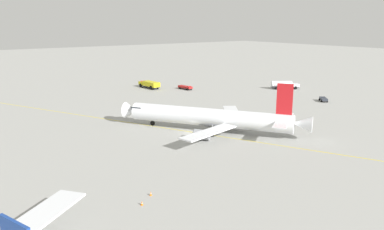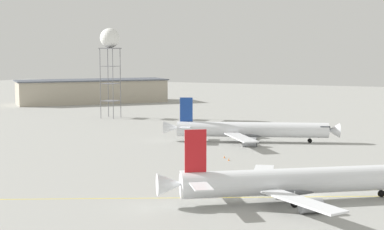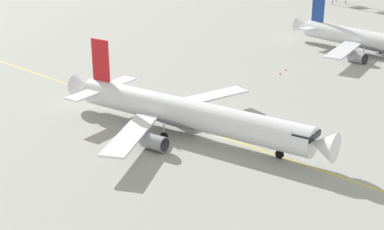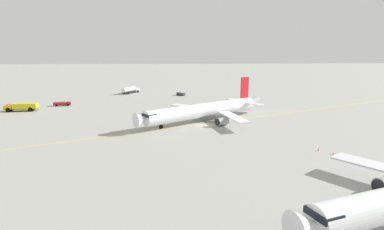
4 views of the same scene
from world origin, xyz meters
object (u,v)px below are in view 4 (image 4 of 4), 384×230
at_px(airliner_main, 205,111).
at_px(fire_tender_truck, 22,106).
at_px(safety_cone_mid, 333,153).
at_px(ops_pickup_truck, 62,103).
at_px(fuel_tanker_truck, 130,90).
at_px(safety_cone_near, 319,149).
at_px(baggage_truck_truck, 181,94).

relative_size(airliner_main, fire_tender_truck, 3.67).
height_order(fire_tender_truck, safety_cone_mid, fire_tender_truck).
distance_m(ops_pickup_truck, fire_tender_truck, 13.17).
relative_size(fuel_tanker_truck, safety_cone_near, 17.46).
bearing_deg(ops_pickup_truck, safety_cone_mid, -47.98).
xyz_separation_m(airliner_main, fuel_tanker_truck, (55.61, 27.79, -1.38)).
height_order(airliner_main, ops_pickup_truck, airliner_main).
bearing_deg(safety_cone_near, baggage_truck_truck, 19.14).
height_order(airliner_main, fire_tender_truck, airliner_main).
relative_size(fuel_tanker_truck, safety_cone_mid, 17.46).
xyz_separation_m(ops_pickup_truck, safety_cone_near, (-53.24, -67.76, -0.53)).
relative_size(airliner_main, safety_cone_near, 67.42).
relative_size(airliner_main, baggage_truck_truck, 9.64).
relative_size(baggage_truck_truck, safety_cone_mid, 7.00).
xyz_separation_m(safety_cone_near, safety_cone_mid, (-2.38, -1.84, 0.00)).
xyz_separation_m(fuel_tanker_truck, safety_cone_near, (-82.56, -48.06, -1.30)).
bearing_deg(baggage_truck_truck, ops_pickup_truck, 66.14).
distance_m(fire_tender_truck, safety_cone_mid, 92.04).
bearing_deg(airliner_main, ops_pickup_truck, -62.69).
xyz_separation_m(ops_pickup_truck, baggage_truck_truck, (21.37, -41.87, -0.10)).
height_order(airliner_main, safety_cone_near, airliner_main).
xyz_separation_m(fire_tender_truck, safety_cone_mid, (-46.73, -79.29, -1.26)).
bearing_deg(fuel_tanker_truck, safety_cone_mid, -117.49).
height_order(airliner_main, safety_cone_mid, airliner_main).
bearing_deg(fire_tender_truck, safety_cone_near, 146.17).
bearing_deg(fuel_tanker_truck, baggage_truck_truck, -77.64).
bearing_deg(baggage_truck_truck, airliner_main, 135.83).
height_order(baggage_truck_truck, safety_cone_mid, baggage_truck_truck).
bearing_deg(airliner_main, fire_tender_truck, -50.65).
distance_m(airliner_main, safety_cone_near, 33.82).
xyz_separation_m(airliner_main, safety_cone_near, (-26.94, -20.27, -2.68)).
height_order(ops_pickup_truck, safety_cone_mid, ops_pickup_truck).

